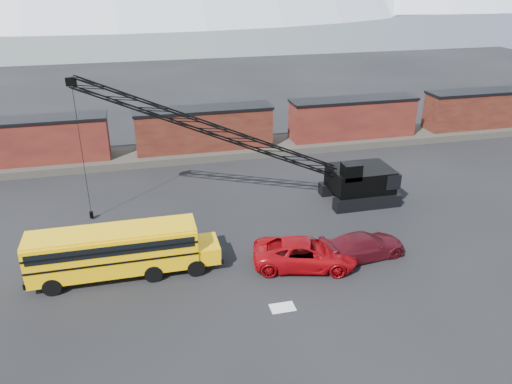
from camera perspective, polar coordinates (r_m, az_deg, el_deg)
ground at (r=31.90m, az=0.10°, el=-8.96°), size 160.00×160.00×0.00m
gravel_berm at (r=51.26m, az=-5.84°, el=4.66°), size 120.00×5.00×0.70m
boxcar_west_near at (r=51.00m, az=-24.10°, el=5.39°), size 13.70×3.10×4.17m
boxcar_mid at (r=50.50m, az=-5.96°, el=7.24°), size 13.70×3.10×4.17m
boxcar_east_near at (r=54.88m, az=10.97°, el=8.32°), size 13.70×3.10×4.17m
boxcar_east_far at (r=63.13m, az=24.50°, el=8.67°), size 13.70×3.10×4.17m
snow_patch at (r=28.86m, az=3.05°, el=-13.04°), size 1.40×0.90×0.02m
school_bus at (r=31.64m, az=-15.32°, el=-6.42°), size 11.65×2.65×3.19m
red_pickup at (r=32.03m, az=5.63°, el=-6.99°), size 7.17×4.60×1.84m
maroon_suv at (r=33.61m, az=12.20°, el=-6.02°), size 6.01×3.10×1.67m
crawler_crane at (r=37.41m, az=-2.92°, el=6.42°), size 24.40×4.26×10.97m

